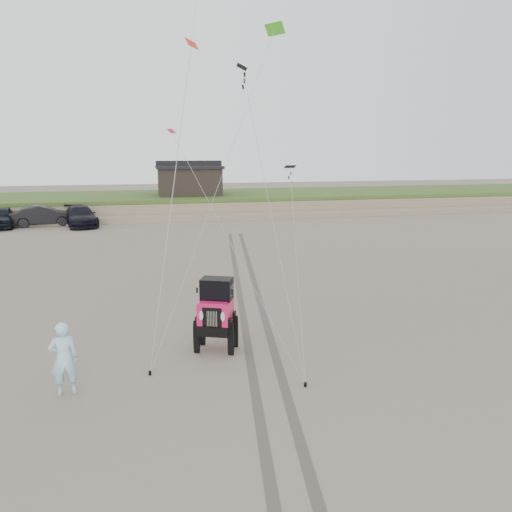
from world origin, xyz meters
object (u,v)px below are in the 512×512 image
Objects in this scene: truck_a at (0,217)px; truck_c at (81,216)px; cabin at (189,179)px; man at (64,358)px; truck_b at (43,216)px; jeep at (216,322)px.

truck_a reaches higher than truck_c.
man is (-6.53, -37.65, -2.27)m from cabin.
truck_b is 2.59× the size of man.
truck_a reaches higher than truck_b.
jeep is 2.53× the size of man.
cabin is 1.31× the size of truck_a.
jeep is 4.63m from man.
cabin is 38.28m from man.
man is at bearing -99.85° from cabin.
truck_a is at bearing 86.31° from truck_b.
truck_a is 2.52× the size of man.
cabin is at bearing -71.07° from truck_b.
cabin is 12.42m from truck_c.
jeep is at bearing -164.52° from man.
truck_b reaches higher than truck_c.
cabin reaches higher than jeep.
cabin reaches higher than man.
truck_a is 31.97m from man.
truck_a is at bearing -155.92° from cabin.
truck_a is at bearing -83.11° from man.
jeep is (13.41, -28.62, 0.08)m from truck_a.
cabin is 35.82m from jeep.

